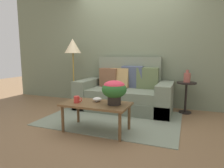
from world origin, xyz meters
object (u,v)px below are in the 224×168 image
at_px(couch, 125,93).
at_px(potted_plant, 114,90).
at_px(coffee_table, 96,106).
at_px(floor_lamp, 73,51).
at_px(snack_bowl, 97,99).
at_px(coffee_mug, 77,99).
at_px(side_table, 186,92).
at_px(table_vase, 187,77).

relative_size(couch, potted_plant, 5.49).
bearing_deg(coffee_table, floor_lamp, 132.29).
xyz_separation_m(floor_lamp, snack_bowl, (1.19, -1.25, -0.75)).
xyz_separation_m(potted_plant, snack_bowl, (-0.30, 0.07, -0.18)).
relative_size(coffee_table, potted_plant, 2.81).
xyz_separation_m(floor_lamp, coffee_mug, (0.94, -1.42, -0.73)).
relative_size(side_table, potted_plant, 1.74).
bearing_deg(couch, snack_bowl, -92.35).
distance_m(side_table, coffee_mug, 2.14).
xyz_separation_m(side_table, floor_lamp, (-2.43, -0.11, 0.79)).
distance_m(couch, coffee_table, 1.32).
xyz_separation_m(floor_lamp, potted_plant, (1.49, -1.32, -0.57)).
relative_size(floor_lamp, snack_bowl, 10.90).
distance_m(floor_lamp, potted_plant, 2.07).
distance_m(snack_bowl, table_vase, 1.84).
bearing_deg(couch, side_table, 6.44).
relative_size(couch, table_vase, 8.12).
distance_m(floor_lamp, table_vase, 2.49).
bearing_deg(side_table, couch, -173.56).
relative_size(potted_plant, snack_bowl, 2.56).
bearing_deg(table_vase, coffee_table, -130.39).
xyz_separation_m(couch, coffee_table, (-0.02, -1.32, 0.05)).
xyz_separation_m(coffee_mug, snack_bowl, (0.25, 0.17, -0.01)).
bearing_deg(side_table, snack_bowl, -132.44).
height_order(coffee_table, snack_bowl, snack_bowl).
bearing_deg(coffee_mug, table_vase, 45.31).
height_order(couch, table_vase, couch).
relative_size(potted_plant, coffee_mug, 2.68).
height_order(couch, snack_bowl, couch).
bearing_deg(snack_bowl, coffee_mug, -145.51).
bearing_deg(potted_plant, coffee_table, -176.01).
bearing_deg(coffee_mug, potted_plant, 10.05).
relative_size(potted_plant, table_vase, 1.48).
bearing_deg(potted_plant, side_table, 56.69).
distance_m(coffee_table, floor_lamp, 1.99).
xyz_separation_m(couch, coffee_mug, (-0.30, -1.39, 0.14)).
xyz_separation_m(potted_plant, coffee_mug, (-0.55, -0.10, -0.17)).
distance_m(couch, floor_lamp, 1.52).
bearing_deg(snack_bowl, side_table, 47.56).
xyz_separation_m(coffee_table, snack_bowl, (-0.03, 0.09, 0.09)).
bearing_deg(table_vase, side_table, 100.94).
bearing_deg(floor_lamp, side_table, 2.58).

